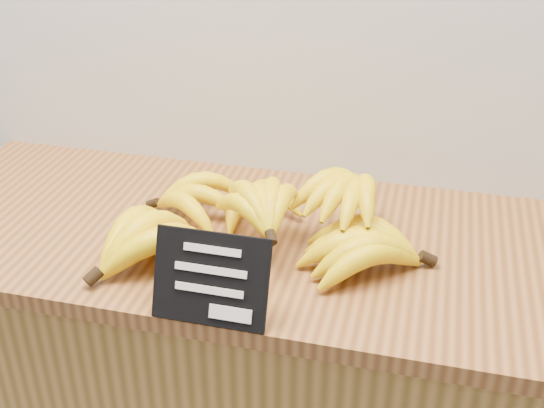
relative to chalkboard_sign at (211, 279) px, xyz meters
The scene contains 3 objects.
counter_top 0.26m from the chalkboard_sign, 80.09° to the left, with size 1.39×0.54×0.03m, color #925C2D.
chalkboard_sign is the anchor object (origin of this frame).
banana_pile 0.21m from the chalkboard_sign, 84.74° to the left, with size 0.60×0.37×0.12m.
Camera 1 is at (0.04, 1.75, 1.57)m, focal length 45.00 mm.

